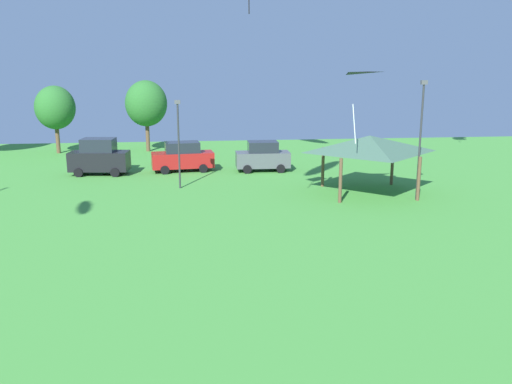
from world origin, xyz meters
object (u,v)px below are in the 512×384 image
(park_pavilion, at_px, (370,144))
(light_post_0, at_px, (421,134))
(light_post_1, at_px, (179,139))
(parked_car_third_from_left, at_px, (263,156))
(parked_car_second_from_left, at_px, (183,157))
(kite_flying_5, at_px, (346,91))
(treeline_tree_3, at_px, (146,104))
(parked_car_leftmost, at_px, (99,157))
(treeline_tree_2, at_px, (55,108))

(park_pavilion, relative_size, light_post_0, 0.87)
(light_post_0, bearing_deg, light_post_1, 161.30)
(parked_car_third_from_left, xyz_separation_m, light_post_0, (7.92, -9.96, 2.77))
(light_post_1, bearing_deg, parked_car_second_from_left, 89.22)
(kite_flying_5, height_order, treeline_tree_3, kite_flying_5)
(parked_car_second_from_left, distance_m, park_pavilion, 14.49)
(parked_car_second_from_left, bearing_deg, parked_car_leftmost, 178.76)
(light_post_0, height_order, light_post_1, light_post_0)
(parked_car_leftmost, xyz_separation_m, treeline_tree_2, (-5.42, 10.68, 2.80))
(light_post_0, bearing_deg, parked_car_second_from_left, 142.86)
(parked_car_leftmost, distance_m, park_pavilion, 19.33)
(light_post_1, bearing_deg, parked_car_leftmost, 138.57)
(parked_car_second_from_left, distance_m, parked_car_third_from_left, 6.01)
(light_post_0, xyz_separation_m, treeline_tree_3, (-17.29, 20.83, 0.49))
(light_post_1, height_order, treeline_tree_3, treeline_tree_3)
(kite_flying_5, bearing_deg, park_pavilion, 40.51)
(parked_car_second_from_left, relative_size, light_post_0, 0.68)
(kite_flying_5, distance_m, parked_car_second_from_left, 14.94)
(light_post_0, height_order, treeline_tree_3, light_post_0)
(parked_car_leftmost, bearing_deg, light_post_0, -20.89)
(kite_flying_5, bearing_deg, parked_car_second_from_left, 132.36)
(park_pavilion, height_order, light_post_0, light_post_0)
(treeline_tree_2, bearing_deg, parked_car_third_from_left, -31.52)
(parked_car_third_from_left, relative_size, treeline_tree_3, 0.62)
(parked_car_second_from_left, bearing_deg, light_post_1, -97.64)
(light_post_0, height_order, treeline_tree_2, light_post_0)
(kite_flying_5, relative_size, parked_car_second_from_left, 0.65)
(parked_car_second_from_left, distance_m, treeline_tree_2, 15.51)
(parked_car_third_from_left, xyz_separation_m, treeline_tree_3, (-9.37, 10.87, 3.26))
(kite_flying_5, xyz_separation_m, park_pavilion, (2.14, 1.83, -3.29))
(parked_car_third_from_left, height_order, light_post_0, light_post_0)
(kite_flying_5, relative_size, light_post_0, 0.44)
(parked_car_leftmost, height_order, light_post_0, light_post_0)
(light_post_0, relative_size, treeline_tree_2, 1.15)
(light_post_0, bearing_deg, parked_car_third_from_left, 128.49)
(parked_car_second_from_left, xyz_separation_m, treeline_tree_2, (-11.40, 10.09, 2.98))
(parked_car_second_from_left, xyz_separation_m, light_post_1, (-0.08, -5.80, 2.12))
(treeline_tree_3, bearing_deg, kite_flying_5, -58.17)
(park_pavilion, height_order, treeline_tree_3, treeline_tree_3)
(parked_car_third_from_left, bearing_deg, kite_flying_5, -70.08)
(parked_car_leftmost, relative_size, parked_car_second_from_left, 0.91)
(kite_flying_5, bearing_deg, parked_car_leftmost, 147.68)
(park_pavilion, bearing_deg, parked_car_leftmost, 155.72)
(parked_car_third_from_left, distance_m, treeline_tree_2, 20.60)
(park_pavilion, xyz_separation_m, treeline_tree_2, (-22.97, 18.59, 1.00))
(kite_flying_5, xyz_separation_m, treeline_tree_3, (-12.81, 20.64, -1.99))
(light_post_1, bearing_deg, light_post_0, -18.70)
(kite_flying_5, xyz_separation_m, parked_car_second_from_left, (-9.42, 10.33, -5.27))
(kite_flying_5, xyz_separation_m, parked_car_leftmost, (-15.40, 9.75, -5.08))
(treeline_tree_3, bearing_deg, light_post_0, -50.31)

